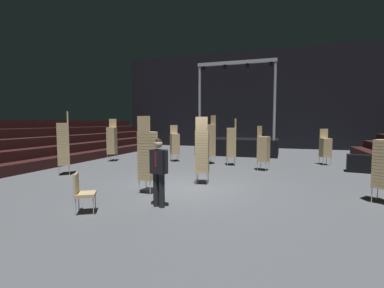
{
  "coord_description": "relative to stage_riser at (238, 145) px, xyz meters",
  "views": [
    {
      "loc": [
        2.88,
        -8.55,
        2.13
      ],
      "look_at": [
        -0.03,
        0.13,
        1.4
      ],
      "focal_mm": 25.81,
      "sensor_mm": 36.0,
      "label": 1
    }
  ],
  "objects": [
    {
      "name": "ground_plane",
      "position": [
        -0.0,
        -9.53,
        -0.7
      ],
      "size": [
        22.0,
        30.0,
        0.1
      ],
      "primitive_type": "cube",
      "color": "#515459"
    },
    {
      "name": "arena_end_wall",
      "position": [
        -0.0,
        5.47,
        3.35
      ],
      "size": [
        22.0,
        0.3,
        8.0
      ],
      "primitive_type": "cube",
      "color": "black",
      "rests_on": "ground_plane"
    },
    {
      "name": "bleacher_bank_left",
      "position": [
        -9.12,
        -8.53,
        0.48
      ],
      "size": [
        3.75,
        24.0,
        2.25
      ],
      "rotation": [
        0.0,
        0.0,
        1.57
      ],
      "color": "black",
      "rests_on": "ground_plane"
    },
    {
      "name": "stage_riser",
      "position": [
        0.0,
        0.0,
        0.0
      ],
      "size": [
        5.1,
        2.72,
        5.83
      ],
      "color": "black",
      "rests_on": "ground_plane"
    },
    {
      "name": "man_with_tie",
      "position": [
        -0.07,
        -11.91,
        0.33
      ],
      "size": [
        0.57,
        0.32,
        1.72
      ],
      "rotation": [
        0.0,
        0.0,
        2.91
      ],
      "color": "black",
      "rests_on": "ground_plane"
    },
    {
      "name": "chair_stack_front_left",
      "position": [
        -5.54,
        -9.26,
        0.63
      ],
      "size": [
        0.62,
        0.62,
        2.56
      ],
      "rotation": [
        0.0,
        0.0,
        2.34
      ],
      "color": "#B2B5BA",
      "rests_on": "ground_plane"
    },
    {
      "name": "chair_stack_front_right",
      "position": [
        -2.73,
        -4.27,
        0.34
      ],
      "size": [
        0.62,
        0.62,
        1.96
      ],
      "rotation": [
        0.0,
        0.0,
        3.79
      ],
      "color": "#B2B5BA",
      "rests_on": "ground_plane"
    },
    {
      "name": "chair_stack_mid_left",
      "position": [
        0.23,
        -9.05,
        0.51
      ],
      "size": [
        0.5,
        0.5,
        2.31
      ],
      "rotation": [
        0.0,
        0.0,
        0.15
      ],
      "color": "#B2B5BA",
      "rests_on": "ground_plane"
    },
    {
      "name": "chair_stack_mid_centre",
      "position": [
        -0.98,
        -10.75,
        0.51
      ],
      "size": [
        0.47,
        0.47,
        2.31
      ],
      "rotation": [
        0.0,
        0.0,
        6.21
      ],
      "color": "#B2B5BA",
      "rests_on": "ground_plane"
    },
    {
      "name": "chair_stack_rear_left",
      "position": [
        0.43,
        -4.67,
        0.51
      ],
      "size": [
        0.54,
        0.54,
        2.31
      ],
      "rotation": [
        0.0,
        0.0,
        1.84
      ],
      "color": "#B2B5BA",
      "rests_on": "ground_plane"
    },
    {
      "name": "chair_stack_rear_right",
      "position": [
        4.84,
        -3.06,
        0.25
      ],
      "size": [
        0.58,
        0.58,
        1.79
      ],
      "rotation": [
        0.0,
        0.0,
        3.54
      ],
      "color": "#B2B5BA",
      "rests_on": "ground_plane"
    },
    {
      "name": "chair_stack_rear_centre",
      "position": [
        2.03,
        -5.68,
        0.34
      ],
      "size": [
        0.55,
        0.55,
        1.96
      ],
      "rotation": [
        0.0,
        0.0,
        4.41
      ],
      "color": "#B2B5BA",
      "rests_on": "ground_plane"
    },
    {
      "name": "chair_stack_aisle_left",
      "position": [
        -0.69,
        -4.55,
        0.59
      ],
      "size": [
        0.62,
        0.62,
        2.48
      ],
      "rotation": [
        0.0,
        0.0,
        2.36
      ],
      "color": "#B2B5BA",
      "rests_on": "ground_plane"
    },
    {
      "name": "chair_stack_aisle_right",
      "position": [
        -5.99,
        -5.3,
        0.51
      ],
      "size": [
        0.53,
        0.53,
        2.31
      ],
      "rotation": [
        0.0,
        0.0,
        3.37
      ],
      "color": "#B2B5BA",
      "rests_on": "ground_plane"
    },
    {
      "name": "equipment_road_case",
      "position": [
        5.93,
        -4.78,
        -0.28
      ],
      "size": [
        0.98,
        0.73,
        0.74
      ],
      "primitive_type": "cube",
      "rotation": [
        0.0,
        0.0,
        -0.15
      ],
      "color": "black",
      "rests_on": "ground_plane"
    },
    {
      "name": "loose_chair_near_man",
      "position": [
        -1.55,
        -12.91,
        -0.11
      ],
      "size": [
        0.6,
        0.6,
        0.95
      ],
      "rotation": [
        0.0,
        0.0,
        5.25
      ],
      "color": "#B2B5BA",
      "rests_on": "ground_plane"
    }
  ]
}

